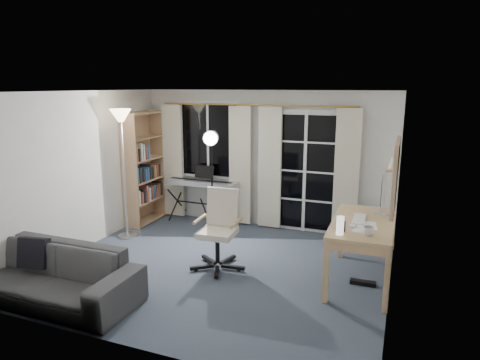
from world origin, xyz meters
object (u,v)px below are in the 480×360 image
studio_light (211,150)px  monitor (383,191)px  torchiere_lamp (122,135)px  sofa (47,266)px  desk (363,229)px  bookshelf (142,171)px  mug (368,230)px  office_chair (221,221)px  keyboard_piano (202,183)px

studio_light → monitor: size_ratio=3.13×
torchiere_lamp → sofa: size_ratio=0.97×
torchiere_lamp → desk: (3.79, -0.30, -1.00)m
studio_light → monitor: (2.68, -0.38, -0.35)m
bookshelf → mug: (4.11, -1.61, -0.09)m
office_chair → studio_light: bearing=117.5°
bookshelf → studio_light: bookshelf is taller
office_chair → keyboard_piano: bearing=120.6°
sofa → keyboard_piano: bearing=82.9°
bookshelf → studio_light: (1.52, -0.27, 0.49)m
studio_light → desk: studio_light is taller
studio_light → sofa: bearing=-126.5°
monitor → sofa: bearing=-148.3°
keyboard_piano → office_chair: (1.07, -1.60, -0.10)m
desk → torchiere_lamp: bearing=174.5°
studio_light → office_chair: (0.60, -1.02, -0.81)m
monitor → mug: bearing=-96.8°
keyboard_piano → mug: bearing=-31.2°
bookshelf → keyboard_piano: size_ratio=1.48×
mug → sofa: size_ratio=0.06×
mug → office_chair: bearing=170.8°
desk → mug: size_ratio=11.48×
torchiere_lamp → monitor: size_ratio=3.65×
keyboard_piano → office_chair: 1.92m
studio_light → sofa: size_ratio=0.84×
office_chair → desk: office_chair is taller
monitor → sofa: size_ratio=0.27×
keyboard_piano → sofa: (-0.41, -3.25, -0.32)m
bookshelf → mug: bearing=-22.3°
torchiere_lamp → studio_light: torchiere_lamp is taller
bookshelf → monitor: bookshelf is taller
bookshelf → studio_light: 1.62m
keyboard_piano → office_chair: size_ratio=1.25×
bookshelf → sofa: 3.05m
bookshelf → torchiere_lamp: torchiere_lamp is taller
bookshelf → torchiere_lamp: bearing=-76.3°
torchiere_lamp → mug: torchiere_lamp is taller
office_chair → sofa: office_chair is taller
torchiere_lamp → office_chair: torchiere_lamp is taller
studio_light → sofa: (-0.87, -2.66, -1.03)m
bookshelf → desk: size_ratio=1.34×
office_chair → monitor: monitor is taller
office_chair → sofa: 2.22m
keyboard_piano → sofa: keyboard_piano is taller
desk → sofa: 3.83m
torchiere_lamp → desk: 3.93m
bookshelf → desk: 4.16m
studio_light → office_chair: 1.43m
sofa → mug: bearing=21.1°
desk → office_chair: bearing=-175.5°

